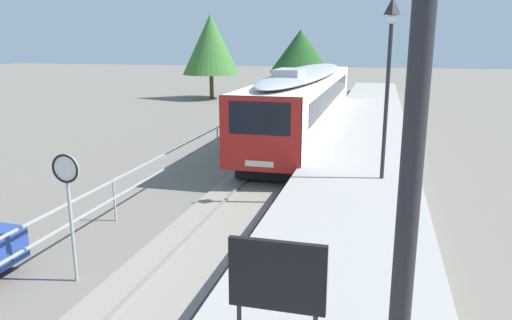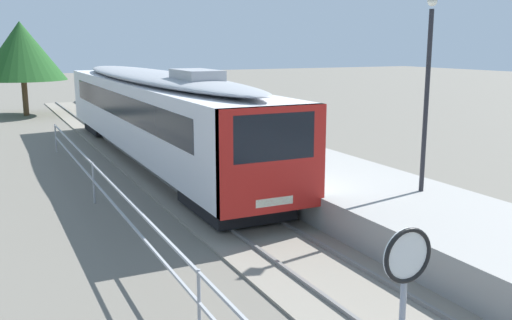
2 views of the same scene
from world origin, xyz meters
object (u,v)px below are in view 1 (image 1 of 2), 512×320
object	(u,v)px
speed_limit_sign	(67,186)
platform_lamp_mid_platform	(389,55)
commuter_train	(306,97)
platform_notice_board	(277,281)
platform_lamp_near_end	(416,116)

from	to	relation	value
speed_limit_sign	platform_lamp_mid_platform	bearing A→B (deg)	46.82
commuter_train	speed_limit_sign	distance (m)	17.74
platform_notice_board	platform_lamp_mid_platform	bearing A→B (deg)	82.58
commuter_train	platform_lamp_near_end	world-z (taller)	platform_lamp_near_end
platform_lamp_mid_platform	platform_notice_board	distance (m)	10.04
commuter_train	platform_lamp_near_end	bearing A→B (deg)	-80.14
platform_lamp_near_end	commuter_train	bearing A→B (deg)	99.86
platform_lamp_near_end	platform_lamp_mid_platform	size ratio (longest dim) A/B	1.00
platform_notice_board	speed_limit_sign	distance (m)	5.83
commuter_train	platform_lamp_mid_platform	size ratio (longest dim) A/B	3.92
commuter_train	platform_lamp_near_end	size ratio (longest dim) A/B	3.92
platform_notice_board	speed_limit_sign	bearing A→B (deg)	149.33
platform_lamp_mid_platform	platform_notice_board	size ratio (longest dim) A/B	2.97
platform_notice_board	speed_limit_sign	world-z (taller)	speed_limit_sign
commuter_train	platform_notice_board	xyz separation A→B (m)	(2.78, -20.57, 0.04)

